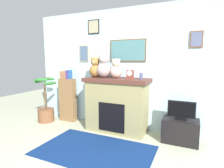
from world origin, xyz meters
TOP-DOWN VIEW (x-y plane):
  - back_wall at (-0.00, 2.00)m, footprint 5.20×0.15m
  - fireplace at (-0.37, 1.66)m, footprint 1.36×0.61m
  - bookshelf at (-1.73, 1.74)m, footprint 0.42×0.16m
  - potted_plant at (-2.19, 1.47)m, footprint 0.52×0.43m
  - tv_stand at (0.90, 1.64)m, footprint 0.63×0.40m
  - television at (0.90, 1.64)m, footprint 0.48×0.14m
  - area_rug at (-0.37, 0.71)m, footprint 1.92×1.18m
  - candle_jar at (0.15, 1.64)m, footprint 0.06×0.06m
  - mantel_clock at (-0.08, 1.64)m, footprint 0.13×0.10m
  - teddy_bear_grey at (-0.88, 1.64)m, footprint 0.27×0.27m
  - teddy_bear_brown at (-0.67, 1.64)m, footprint 0.32×0.32m
  - teddy_bear_cream at (-0.39, 1.64)m, footprint 0.25×0.25m

SIDE VIEW (x-z plane):
  - area_rug at x=-0.37m, z-range 0.00..0.01m
  - tv_stand at x=0.90m, z-range 0.00..0.44m
  - potted_plant at x=-2.19m, z-range -0.21..0.87m
  - fireplace at x=-0.37m, z-range 0.01..1.14m
  - bookshelf at x=-1.73m, z-range -0.05..1.21m
  - television at x=0.90m, z-range 0.42..0.76m
  - candle_jar at x=0.15m, z-range 1.13..1.26m
  - mantel_clock at x=-0.08m, z-range 1.13..1.31m
  - back_wall at x=0.00m, z-range 0.00..2.60m
  - teddy_bear_cream at x=-0.39m, z-range 1.11..1.51m
  - teddy_bear_grey at x=-0.88m, z-range 1.11..1.54m
  - teddy_bear_brown at x=-0.67m, z-range 1.11..1.62m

